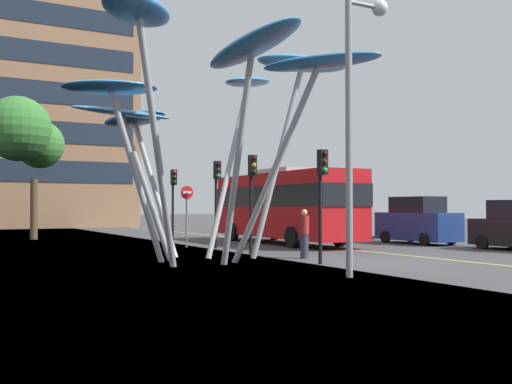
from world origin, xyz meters
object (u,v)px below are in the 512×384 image
(red_bus, at_px, (284,203))
(car_parked_far, at_px, (346,220))
(car_side_street, at_px, (298,219))
(leaf_sculpture, at_px, (210,86))
(traffic_light_island_mid, at_px, (217,185))
(no_entry_sign, at_px, (187,207))
(traffic_light_opposite, at_px, (173,190))
(traffic_light_kerb_far, at_px, (252,183))
(street_lamp, at_px, (358,97))
(car_parked_mid, at_px, (417,222))
(pedestrian, at_px, (304,234))
(traffic_light_kerb_near, at_px, (322,181))

(red_bus, bearing_deg, car_parked_far, 24.48)
(car_parked_far, relative_size, car_side_street, 0.88)
(leaf_sculpture, xyz_separation_m, traffic_light_island_mid, (2.81, 5.52, -3.18))
(car_parked_far, bearing_deg, no_entry_sign, -164.77)
(traffic_light_opposite, distance_m, car_parked_far, 10.54)
(car_side_street, xyz_separation_m, no_entry_sign, (-11.45, -8.59, 0.81))
(traffic_light_kerb_far, bearing_deg, car_side_street, 51.49)
(traffic_light_kerb_far, height_order, traffic_light_island_mid, traffic_light_island_mid)
(traffic_light_kerb_far, distance_m, car_side_street, 17.30)
(traffic_light_island_mid, height_order, no_entry_sign, traffic_light_island_mid)
(street_lamp, bearing_deg, leaf_sculpture, 104.43)
(car_parked_mid, height_order, car_parked_far, car_parked_mid)
(car_parked_mid, bearing_deg, street_lamp, -139.23)
(leaf_sculpture, xyz_separation_m, car_parked_far, (13.02, 9.70, -4.91))
(traffic_light_island_mid, distance_m, pedestrian, 6.50)
(car_parked_mid, bearing_deg, traffic_light_kerb_far, -169.15)
(red_bus, relative_size, traffic_light_opposite, 2.91)
(car_side_street, xyz_separation_m, street_lamp, (-11.73, -21.31, 3.72))
(traffic_light_island_mid, height_order, pedestrian, traffic_light_island_mid)
(traffic_light_kerb_near, xyz_separation_m, traffic_light_kerb_far, (-0.08, 4.60, 0.12))
(street_lamp, relative_size, no_entry_sign, 2.69)
(car_parked_mid, bearing_deg, car_parked_far, 89.42)
(leaf_sculpture, height_order, car_parked_mid, leaf_sculpture)
(leaf_sculpture, relative_size, no_entry_sign, 4.26)
(car_parked_far, relative_size, no_entry_sign, 1.41)
(traffic_light_kerb_near, bearing_deg, street_lamp, -108.65)
(car_parked_mid, bearing_deg, traffic_light_opposite, 146.99)
(traffic_light_kerb_near, bearing_deg, traffic_light_kerb_far, 90.98)
(traffic_light_island_mid, height_order, traffic_light_opposite, traffic_light_island_mid)
(car_parked_far, height_order, no_entry_sign, no_entry_sign)
(traffic_light_kerb_far, xyz_separation_m, no_entry_sign, (-0.74, 4.88, -0.93))
(red_bus, xyz_separation_m, traffic_light_opposite, (-4.57, 3.41, 0.69))
(traffic_light_island_mid, relative_size, pedestrian, 2.21)
(car_parked_far, relative_size, pedestrian, 2.24)
(traffic_light_opposite, height_order, car_parked_far, traffic_light_opposite)
(leaf_sculpture, bearing_deg, no_entry_sign, 74.59)
(traffic_light_kerb_near, xyz_separation_m, car_parked_far, (10.37, 12.52, -1.60))
(traffic_light_kerb_far, bearing_deg, car_parked_far, 37.18)
(traffic_light_island_mid, distance_m, street_lamp, 11.81)
(traffic_light_kerb_far, relative_size, car_parked_far, 0.98)
(traffic_light_kerb_far, bearing_deg, no_entry_sign, 98.59)
(pedestrian, height_order, no_entry_sign, no_entry_sign)
(red_bus, height_order, pedestrian, red_bus)
(car_parked_far, bearing_deg, red_bus, -155.52)
(car_side_street, bearing_deg, car_parked_mid, -91.66)
(traffic_light_kerb_near, height_order, pedestrian, traffic_light_kerb_near)
(traffic_light_kerb_far, relative_size, traffic_light_opposite, 1.02)
(car_parked_mid, bearing_deg, no_entry_sign, 165.45)
(traffic_light_island_mid, bearing_deg, traffic_light_kerb_far, -93.60)
(street_lamp, bearing_deg, red_bus, 66.68)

